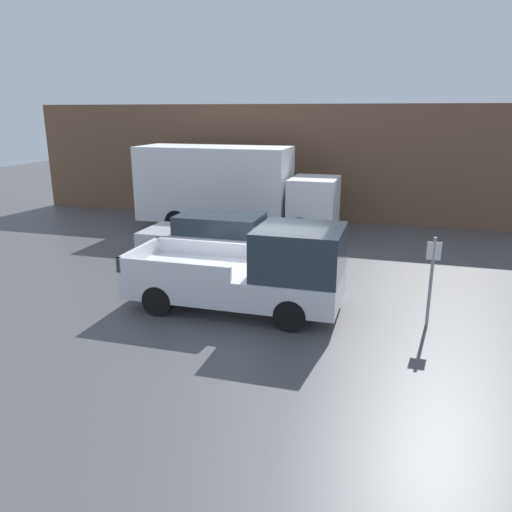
{
  "coord_description": "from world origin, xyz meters",
  "views": [
    {
      "loc": [
        2.92,
        -11.38,
        4.62
      ],
      "look_at": [
        -0.48,
        0.39,
        1.05
      ],
      "focal_mm": 35.0,
      "sensor_mm": 36.0,
      "label": 1
    }
  ],
  "objects_px": {
    "car": "(217,237)",
    "newspaper_box": "(304,209)",
    "pickup_truck": "(255,272)",
    "delivery_truck": "(229,187)",
    "parking_sign": "(431,276)"
  },
  "relations": [
    {
      "from": "pickup_truck",
      "to": "parking_sign",
      "type": "bearing_deg",
      "value": 3.0
    },
    {
      "from": "parking_sign",
      "to": "newspaper_box",
      "type": "distance_m",
      "value": 11.18
    },
    {
      "from": "delivery_truck",
      "to": "parking_sign",
      "type": "distance_m",
      "value": 10.47
    },
    {
      "from": "pickup_truck",
      "to": "newspaper_box",
      "type": "distance_m",
      "value": 10.36
    },
    {
      "from": "car",
      "to": "newspaper_box",
      "type": "bearing_deg",
      "value": 76.97
    },
    {
      "from": "delivery_truck",
      "to": "parking_sign",
      "type": "xyz_separation_m",
      "value": [
        7.26,
        -7.52,
        -0.61
      ]
    },
    {
      "from": "newspaper_box",
      "to": "parking_sign",
      "type": "bearing_deg",
      "value": -64.91
    },
    {
      "from": "car",
      "to": "delivery_truck",
      "type": "relative_size",
      "value": 0.61
    },
    {
      "from": "car",
      "to": "newspaper_box",
      "type": "height_order",
      "value": "car"
    },
    {
      "from": "pickup_truck",
      "to": "newspaper_box",
      "type": "bearing_deg",
      "value": 94.32
    },
    {
      "from": "parking_sign",
      "to": "car",
      "type": "bearing_deg",
      "value": 151.01
    },
    {
      "from": "parking_sign",
      "to": "newspaper_box",
      "type": "height_order",
      "value": "parking_sign"
    },
    {
      "from": "car",
      "to": "newspaper_box",
      "type": "relative_size",
      "value": 4.43
    },
    {
      "from": "pickup_truck",
      "to": "newspaper_box",
      "type": "height_order",
      "value": "pickup_truck"
    },
    {
      "from": "car",
      "to": "parking_sign",
      "type": "distance_m",
      "value": 7.18
    }
  ]
}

